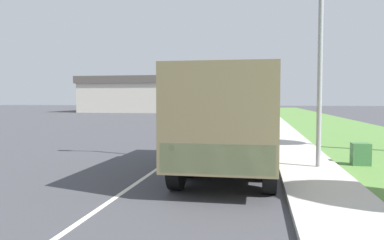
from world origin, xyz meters
TOP-DOWN VIEW (x-y plane):
  - ground_plane at (0.00, 40.00)m, footprint 180.00×180.00m
  - lane_centre_stripe at (0.00, 40.00)m, footprint 0.12×120.00m
  - sidewalk_right at (4.50, 40.00)m, footprint 1.80×120.00m
  - grass_strip_right at (8.90, 40.00)m, footprint 7.00×120.00m
  - military_truck at (2.19, 12.98)m, footprint 2.41×6.70m
  - car_nearest_ahead at (1.64, 24.93)m, footprint 1.77×4.43m
  - car_second_ahead at (-1.49, 38.53)m, footprint 1.74×4.85m
  - car_third_ahead at (-1.75, 49.24)m, footprint 1.95×4.17m
  - lamp_post at (4.55, 13.89)m, footprint 1.69×0.24m
  - utility_box at (6.20, 14.98)m, footprint 0.55×0.45m
  - building_distant at (-17.17, 64.35)m, footprint 17.27×14.16m

SIDE VIEW (x-z plane):
  - ground_plane at x=0.00m, z-range 0.00..0.00m
  - lane_centre_stripe at x=0.00m, z-range 0.00..0.00m
  - grass_strip_right at x=8.90m, z-range 0.00..0.02m
  - sidewalk_right at x=4.50m, z-range 0.00..0.12m
  - utility_box at x=6.20m, z-range 0.02..0.72m
  - car_third_ahead at x=-1.75m, z-range -0.06..1.30m
  - car_second_ahead at x=-1.49m, z-range -0.06..1.35m
  - car_nearest_ahead at x=1.64m, z-range -0.08..1.50m
  - military_truck at x=2.19m, z-range 0.21..3.07m
  - building_distant at x=-17.17m, z-range 0.04..5.82m
  - lamp_post at x=4.55m, z-range 0.80..8.38m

